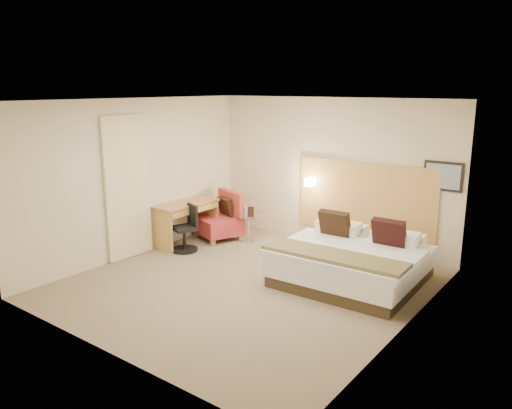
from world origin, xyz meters
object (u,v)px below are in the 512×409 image
Objects in this scene: side_table at (248,227)px; desk at (186,211)px; lounge_chair at (221,220)px; desk_chair at (186,232)px; bed at (352,261)px.

desk reaches higher than side_table.
lounge_chair is 0.99m from desk_chair.
bed is 3.10m from lounge_chair.
lounge_chair reaches higher than desk.
bed is 3.34m from desk.
lounge_chair is at bearing -167.26° from side_table.
desk is at bearing -136.32° from side_table.
bed is 2.57m from side_table.
lounge_chair is at bearing 170.62° from bed.
bed is at bearing 9.03° from desk_chair.
bed is at bearing -9.38° from lounge_chair.
desk is at bearing -177.17° from bed.
bed reaches higher than desk.
lounge_chair is 0.83× the size of desk.
lounge_chair is 1.87× the size of side_table.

